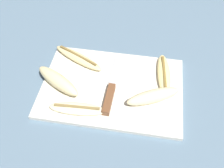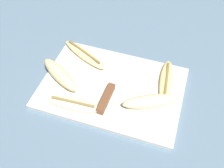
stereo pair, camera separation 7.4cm
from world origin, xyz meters
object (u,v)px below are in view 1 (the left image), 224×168
(banana_pale_long, at_px, (77,109))
(banana_mellow_near, at_px, (78,58))
(banana_cream_curved, at_px, (153,96))
(banana_golden_short, at_px, (164,74))
(knife, at_px, (109,93))
(banana_soft_right, at_px, (58,81))

(banana_pale_long, distance_m, banana_mellow_near, 0.19)
(banana_cream_curved, distance_m, banana_golden_short, 0.10)
(banana_cream_curved, bearing_deg, banana_golden_short, 73.94)
(banana_mellow_near, bearing_deg, knife, -45.15)
(banana_soft_right, bearing_deg, banana_cream_curved, -2.42)
(knife, relative_size, banana_pale_long, 1.45)
(knife, distance_m, banana_soft_right, 0.15)
(banana_pale_long, distance_m, banana_golden_short, 0.27)
(banana_cream_curved, xyz_separation_m, banana_golden_short, (0.03, 0.09, -0.01))
(banana_cream_curved, height_order, banana_soft_right, same)
(banana_soft_right, bearing_deg, banana_pale_long, -46.09)
(knife, xyz_separation_m, banana_pale_long, (-0.08, -0.06, 0.00))
(knife, relative_size, banana_soft_right, 1.43)
(banana_soft_right, xyz_separation_m, banana_golden_short, (0.30, 0.08, -0.01))
(knife, distance_m, banana_cream_curved, 0.12)
(banana_mellow_near, height_order, banana_golden_short, banana_mellow_near)
(knife, distance_m, banana_pale_long, 0.10)
(banana_mellow_near, distance_m, banana_golden_short, 0.26)
(banana_pale_long, relative_size, banana_golden_short, 0.94)
(banana_golden_short, bearing_deg, knife, -147.40)
(banana_cream_curved, bearing_deg, banana_pale_long, -161.45)
(banana_pale_long, bearing_deg, banana_soft_right, 133.91)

